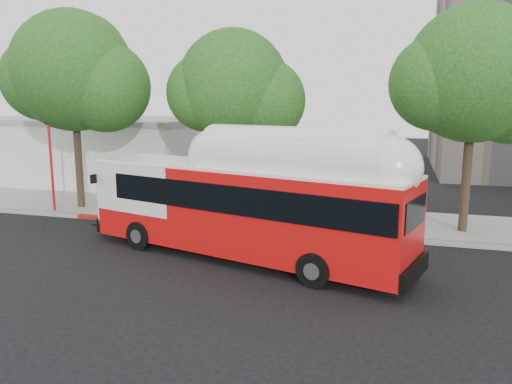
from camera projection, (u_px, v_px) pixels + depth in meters
The scene contains 10 objects.
ground at pixel (207, 257), 17.61m from camera, with size 120.00×120.00×0.00m, color black.
sidewalk at pixel (258, 215), 23.73m from camera, with size 60.00×5.00×0.15m, color gray.
curb_strip at pixel (241, 228), 21.28m from camera, with size 60.00×0.30×0.15m, color gray.
red_curb_segment at pixel (177, 223), 22.10m from camera, with size 10.00×0.32×0.16m, color #A01B11.
street_tree_left at pixel (82, 76), 23.99m from camera, with size 6.67×5.80×9.74m.
street_tree_mid at pixel (242, 90), 22.42m from camera, with size 5.75×5.00×8.62m.
street_tree_right at pixel (486, 79), 19.42m from camera, with size 6.21×5.40×9.18m.
low_commercial_bldg at pixel (92, 149), 34.27m from camera, with size 16.20×10.20×4.25m.
transit_bus at pixel (245, 210), 17.15m from camera, with size 12.73×5.66×3.73m.
signal_pole at pixel (51, 166), 23.89m from camera, with size 0.13×0.44×4.60m.
Camera 1 is at (6.37, -15.74, 5.48)m, focal length 35.00 mm.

